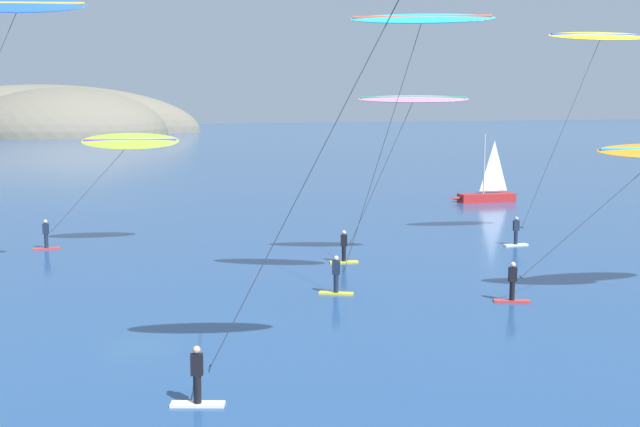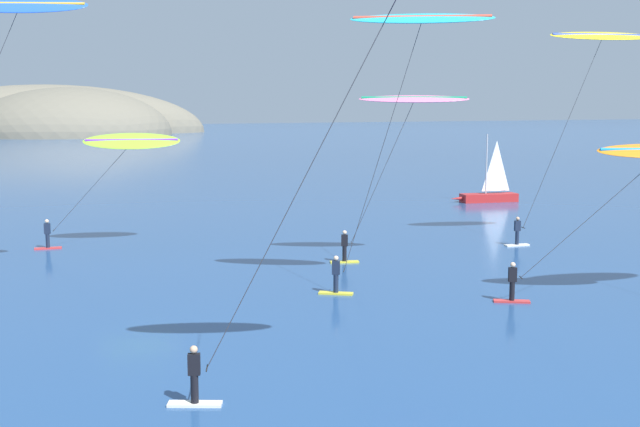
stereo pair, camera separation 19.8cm
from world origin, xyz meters
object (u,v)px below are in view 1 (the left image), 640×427
object	(u,v)px
kitesurfer_blue	(10,26)
kitesurfer_yellow	(595,49)
kitesurfer_lime	(125,147)
sailboat_near	(483,194)
kitesurfer_cyan	(415,39)
kitesurfer_magenta	(383,26)
kitesurfer_pink	(408,112)

from	to	relation	value
kitesurfer_blue	kitesurfer_yellow	bearing A→B (deg)	-3.38
kitesurfer_blue	kitesurfer_lime	xyz separation A→B (m)	(6.24, 8.01, -5.91)
sailboat_near	kitesurfer_cyan	world-z (taller)	kitesurfer_cyan
kitesurfer_blue	kitesurfer_yellow	distance (m)	31.49
kitesurfer_lime	kitesurfer_magenta	bearing A→B (deg)	-85.77
sailboat_near	kitesurfer_pink	world-z (taller)	kitesurfer_pink
sailboat_near	kitesurfer_cyan	bearing A→B (deg)	-130.05
kitesurfer_yellow	kitesurfer_cyan	bearing A→B (deg)	-155.83
kitesurfer_blue	kitesurfer_magenta	bearing A→B (deg)	-66.93
sailboat_near	kitesurfer_yellow	size ratio (longest dim) A/B	0.48
sailboat_near	kitesurfer_yellow	xyz separation A→B (m)	(-6.16, -19.30, 10.73)
kitesurfer_pink	kitesurfer_lime	xyz separation A→B (m)	(-12.43, 10.63, -2.09)
kitesurfer_blue	kitesurfer_cyan	xyz separation A→B (m)	(15.27, -9.11, -0.75)
sailboat_near	kitesurfer_cyan	xyz separation A→B (m)	(-22.32, -26.55, 10.28)
kitesurfer_magenta	kitesurfer_lime	distance (m)	27.88
kitesurfer_cyan	kitesurfer_pink	world-z (taller)	kitesurfer_cyan
sailboat_near	kitesurfer_lime	distance (m)	33.13
kitesurfer_yellow	kitesurfer_pink	bearing A→B (deg)	-176.61
kitesurfer_pink	kitesurfer_magenta	xyz separation A→B (m)	(-10.40, -16.80, 2.46)
kitesurfer_pink	kitesurfer_lime	distance (m)	16.49
kitesurfer_pink	kitesurfer_magenta	distance (m)	19.91
sailboat_near	kitesurfer_cyan	distance (m)	36.18
kitesurfer_cyan	kitesurfer_magenta	size ratio (longest dim) A/B	1.04
kitesurfer_yellow	kitesurfer_blue	bearing A→B (deg)	176.62
sailboat_near	kitesurfer_yellow	world-z (taller)	kitesurfer_yellow
sailboat_near	kitesurfer_lime	xyz separation A→B (m)	(-31.35, -9.43, 5.11)
kitesurfer_pink	kitesurfer_magenta	bearing A→B (deg)	-121.76
kitesurfer_magenta	kitesurfer_yellow	world-z (taller)	kitesurfer_yellow
sailboat_near	kitesurfer_yellow	bearing A→B (deg)	-107.70
kitesurfer_cyan	kitesurfer_lime	distance (m)	20.04
kitesurfer_blue	kitesurfer_yellow	world-z (taller)	kitesurfer_blue
kitesurfer_blue	kitesurfer_pink	world-z (taller)	kitesurfer_blue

